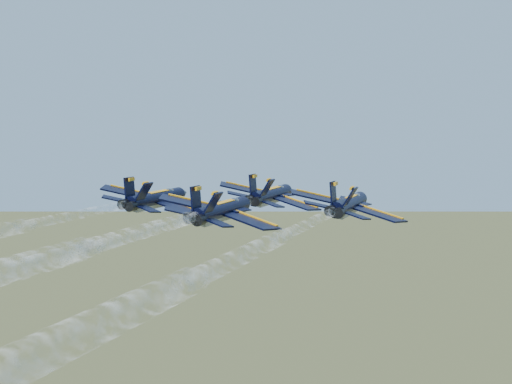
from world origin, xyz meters
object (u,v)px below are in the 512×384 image
(jet_slot, at_px, (223,210))
(jet_left, at_px, (157,199))
(jet_lead, at_px, (272,195))
(jet_right, at_px, (349,204))

(jet_slot, bearing_deg, jet_left, 142.59)
(jet_lead, height_order, jet_right, same)
(jet_left, xyz_separation_m, jet_right, (24.77, 0.52, 0.00))
(jet_left, bearing_deg, jet_right, 2.26)
(jet_right, relative_size, jet_slot, 1.00)
(jet_slot, bearing_deg, jet_lead, 90.49)
(jet_lead, bearing_deg, jet_slot, -89.51)
(jet_left, relative_size, jet_slot, 1.00)
(jet_left, relative_size, jet_right, 1.00)
(jet_lead, bearing_deg, jet_left, -141.54)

